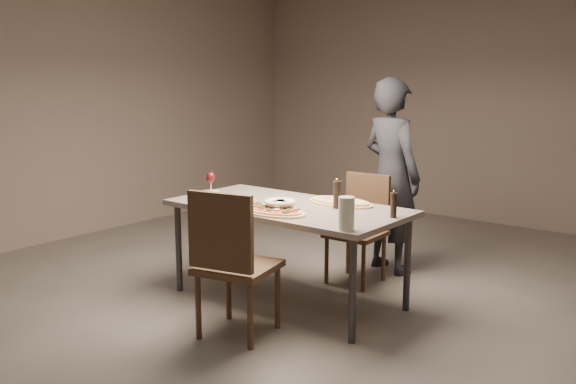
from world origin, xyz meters
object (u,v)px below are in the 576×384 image
Objects in this scene: pepper_mill_left at (337,194)px; zucchini_pizza at (271,210)px; diner at (391,176)px; bread_basket at (280,204)px; dining_table at (288,212)px; carafe at (346,214)px; chair_far at (361,222)px; ham_pizza at (340,202)px; chair_near at (231,256)px.

zucchini_pizza is at bearing -124.46° from pepper_mill_left.
diner reaches higher than pepper_mill_left.
bread_basket is (0.01, 0.08, 0.03)m from zucchini_pizza.
carafe is (0.77, -0.38, 0.16)m from dining_table.
ham_pizza is at bearing 100.64° from chair_far.
pepper_mill_left is (0.07, -0.15, 0.09)m from ham_pizza.
dining_table is 3.19× the size of zucchini_pizza.
diner is at bearing 63.69° from zucchini_pizza.
carafe is at bearing -28.29° from zucchini_pizza.
ham_pizza is at bearing 126.36° from carafe.
diner is (0.14, 1.36, 0.05)m from bread_basket.
chair_near is at bearing -145.45° from carafe.
chair_far is at bearing 84.75° from bread_basket.
pepper_mill_left is at bearing 129.28° from carafe.
zucchini_pizza reaches higher than dining_table.
diner is at bearing -100.30° from chair_far.
pepper_mill_left is 0.13× the size of diner.
ham_pizza is 0.52m from bread_basket.
ham_pizza is (0.28, 0.28, 0.07)m from dining_table.
zucchini_pizza is at bearing -76.20° from dining_table.
ham_pizza is 2.39× the size of bread_basket.
ham_pizza is 0.57m from chair_far.
pepper_mill_left is 0.22× the size of chair_near.
bread_basket is at bearing -129.53° from pepper_mill_left.
ham_pizza reaches higher than dining_table.
pepper_mill_left reaches higher than carafe.
pepper_mill_left reaches higher than zucchini_pizza.
dining_table is 0.30m from zucchini_pizza.
diner is at bearing 96.94° from pepper_mill_left.
bread_basket is at bearing 61.40° from zucchini_pizza.
dining_table is at bearing 83.66° from zucchini_pizza.
zucchini_pizza reaches higher than ham_pizza.
diner is at bearing 72.69° from ham_pizza.
zucchini_pizza is 2.47× the size of bread_basket.
chair_far is (-0.60, 1.15, -0.35)m from carafe.
bread_basket reaches higher than ham_pizza.
diner is at bearing 75.28° from chair_near.
dining_table is at bearing 75.17° from chair_far.
bread_basket is 0.23× the size of chair_near.
chair_far is at bearing 64.35° from zucchini_pizza.
ham_pizza is 0.32× the size of diner.
chair_far is (0.17, 0.77, -0.19)m from dining_table.
chair_far is at bearing 117.50° from carafe.
chair_near is at bearing 87.19° from chair_far.
chair_near is at bearing -101.65° from pepper_mill_left.
chair_far is at bearing 81.92° from ham_pizza.
ham_pizza is 0.61× the size of chair_far.
dining_table is 0.87m from carafe.
diner is (0.16, 1.45, 0.08)m from zucchini_pizza.
carafe is 0.21× the size of chair_near.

